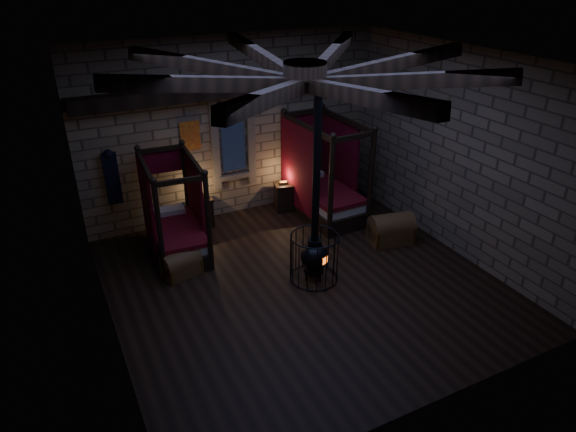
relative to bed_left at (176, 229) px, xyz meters
name	(u,v)px	position (x,y,z in m)	size (l,w,h in m)	color
room	(302,88)	(1.82, -2.16, 3.23)	(7.02, 7.02, 4.29)	black
bed_left	(176,229)	(0.00, 0.00, 0.00)	(1.16, 2.03, 2.06)	black
bed_right	(323,191)	(3.68, 0.19, 0.07)	(1.26, 2.28, 2.34)	black
trunk_left	(181,264)	(-0.19, -0.96, -0.27)	(0.82, 0.62, 0.53)	brown
trunk_right	(391,229)	(4.31, -1.73, -0.21)	(1.03, 0.76, 0.68)	brown
nightstand_left	(203,212)	(0.85, 0.83, -0.14)	(0.44, 0.43, 0.86)	black
nightstand_right	(284,197)	(2.90, 0.75, -0.15)	(0.51, 0.50, 0.76)	black
stove	(314,253)	(2.07, -2.26, 0.09)	(0.94, 0.94, 4.05)	black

